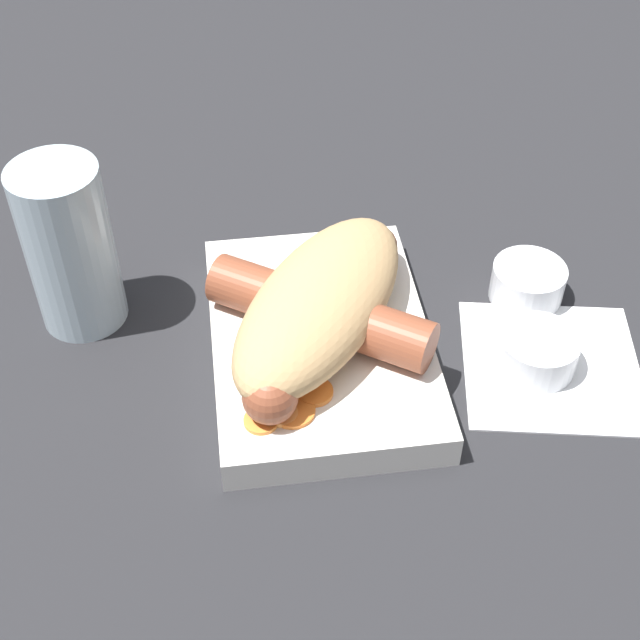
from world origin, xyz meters
name	(u,v)px	position (x,y,z in m)	size (l,w,h in m)	color
ground_plane	(320,355)	(0.00, 0.00, 0.00)	(3.00, 3.00, 0.00)	#232326
food_tray	(320,343)	(0.00, 0.00, 0.01)	(0.22, 0.15, 0.03)	silver
bread_roll	(328,307)	(0.00, 0.00, 0.05)	(0.21, 0.18, 0.05)	tan
sausage	(326,316)	(0.00, 0.00, 0.04)	(0.17, 0.16, 0.04)	brown
pickled_veggies	(288,408)	(-0.07, 0.03, 0.03)	(0.05, 0.07, 0.00)	#F99E4C
napkin	(551,365)	(-0.03, -0.16, 0.00)	(0.15, 0.15, 0.00)	white
condiment_cup_near	(537,354)	(-0.03, -0.15, 0.01)	(0.06, 0.06, 0.03)	silver
condiment_cup_far	(527,285)	(0.04, -0.17, 0.01)	(0.06, 0.06, 0.03)	silver
drink_glass	(70,248)	(0.07, 0.17, 0.07)	(0.06, 0.06, 0.13)	silver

